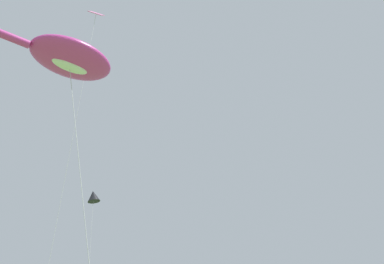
{
  "coord_description": "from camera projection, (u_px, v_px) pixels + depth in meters",
  "views": [
    {
      "loc": [
        -9.58,
        -0.53,
        1.54
      ],
      "look_at": [
        1.85,
        6.76,
        9.66
      ],
      "focal_mm": 41.71,
      "sensor_mm": 36.0,
      "label": 1
    }
  ],
  "objects": [
    {
      "name": "small_kite_triangle_green",
      "position": [
        93.0,
        197.0,
        37.0
      ],
      "size": [
        3.09,
        4.3,
        16.55
      ],
      "rotation": [
        0.0,
        0.0,
        -2.22
      ],
      "color": "black",
      "rests_on": "ground"
    },
    {
      "name": "big_show_kite",
      "position": [
        67.0,
        57.0,
        20.39
      ],
      "size": [
        8.21,
        6.26,
        15.49
      ],
      "rotation": [
        0.0,
        0.0,
        -0.38
      ],
      "color": "#CC3899",
      "rests_on": "ground"
    },
    {
      "name": "small_kite_diamond_red",
      "position": [
        93.0,
        31.0,
        27.53
      ],
      "size": [
        2.14,
        1.49,
        23.17
      ],
      "rotation": [
        0.0,
        0.0,
        -2.66
      ],
      "color": "pink",
      "rests_on": "ground"
    }
  ]
}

